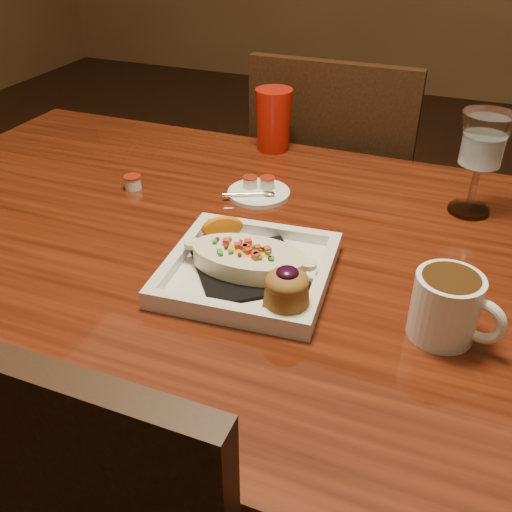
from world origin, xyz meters
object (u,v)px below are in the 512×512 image
at_px(table, 248,289).
at_px(coffee_mug, 448,305).
at_px(goblet, 483,145).
at_px(red_tumbler, 274,120).
at_px(plate, 253,268).
at_px(chair_far, 335,207).
at_px(saucer, 258,191).

bearing_deg(table, coffee_mug, -20.15).
height_order(goblet, red_tumbler, goblet).
relative_size(coffee_mug, goblet, 0.65).
bearing_deg(coffee_mug, red_tumbler, 146.26).
distance_m(goblet, red_tumbler, 0.47).
bearing_deg(goblet, plate, -128.81).
bearing_deg(red_tumbler, plate, -72.97).
relative_size(table, plate, 5.68).
distance_m(table, plate, 0.17).
relative_size(plate, goblet, 1.42).
bearing_deg(table, goblet, 36.87).
xyz_separation_m(chair_far, red_tumbler, (-0.10, -0.23, 0.31)).
distance_m(chair_far, coffee_mug, 0.87).
bearing_deg(goblet, chair_far, 131.76).
xyz_separation_m(plate, coffee_mug, (0.28, -0.02, 0.03)).
distance_m(plate, red_tumbler, 0.53).
bearing_deg(saucer, chair_far, 83.84).
distance_m(chair_far, red_tumbler, 0.40).
height_order(table, coffee_mug, coffee_mug).
distance_m(plate, coffee_mug, 0.28).
height_order(coffee_mug, red_tumbler, red_tumbler).
xyz_separation_m(table, coffee_mug, (0.33, -0.12, 0.15)).
bearing_deg(saucer, red_tumbler, 103.00).
xyz_separation_m(chair_far, coffee_mug, (0.33, -0.75, 0.29)).
distance_m(coffee_mug, saucer, 0.48).
distance_m(table, chair_far, 0.65).
xyz_separation_m(coffee_mug, goblet, (0.01, 0.37, 0.08)).
height_order(table, plate, plate).
relative_size(table, saucer, 12.39).
height_order(chair_far, saucer, chair_far).
height_order(chair_far, red_tumbler, chair_far).
distance_m(table, coffee_mug, 0.38).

